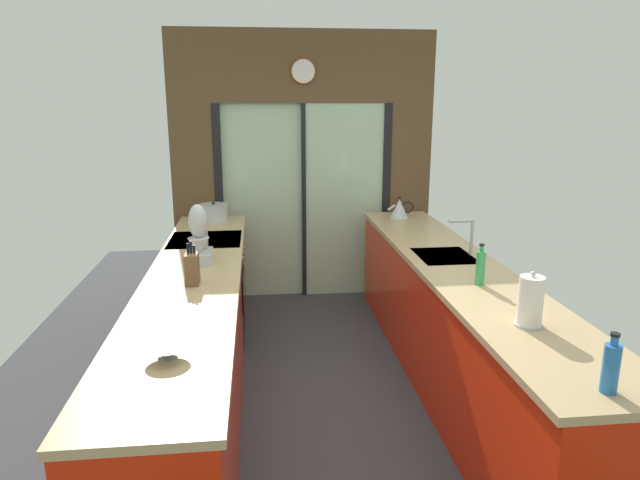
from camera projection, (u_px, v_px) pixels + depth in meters
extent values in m
cube|color=#38383D|center=(324.00, 373.00, 4.33)|extent=(5.04, 7.60, 0.02)
cube|color=brown|center=(303.00, 66.00, 5.48)|extent=(2.64, 0.08, 0.70)
cube|color=#B2D1AD|center=(263.00, 203.00, 5.79)|extent=(0.80, 0.02, 2.00)
cube|color=#B2D1AD|center=(344.00, 202.00, 5.84)|extent=(0.80, 0.02, 2.00)
cube|color=black|center=(220.00, 204.00, 5.72)|extent=(0.08, 0.10, 2.00)
cube|color=black|center=(385.00, 201.00, 5.91)|extent=(0.08, 0.10, 2.00)
cube|color=black|center=(304.00, 202.00, 5.81)|extent=(0.04, 0.10, 2.00)
cube|color=brown|center=(195.00, 205.00, 5.69)|extent=(0.42, 0.08, 2.00)
cube|color=brown|center=(408.00, 200.00, 5.93)|extent=(0.42, 0.08, 2.00)
cylinder|color=white|center=(303.00, 71.00, 5.44)|extent=(0.22, 0.03, 0.22)
torus|color=#DB4C23|center=(303.00, 71.00, 5.44)|extent=(0.24, 0.02, 0.24)
cube|color=red|center=(186.00, 387.00, 3.23)|extent=(0.58, 2.55, 0.88)
cube|color=red|center=(214.00, 272.00, 5.35)|extent=(0.58, 0.65, 0.88)
cube|color=tan|center=(193.00, 277.00, 3.72)|extent=(0.62, 3.80, 0.04)
cube|color=red|center=(455.00, 329.00, 4.03)|extent=(0.58, 3.80, 0.88)
cube|color=tan|center=(459.00, 268.00, 3.91)|extent=(0.62, 3.80, 0.04)
cube|color=#B7BABC|center=(444.00, 259.00, 4.15)|extent=(0.40, 0.48, 0.05)
cylinder|color=#B7BABC|center=(472.00, 237.00, 4.14)|extent=(0.02, 0.02, 0.27)
cylinder|color=#B7BABC|center=(461.00, 221.00, 4.10)|extent=(0.18, 0.02, 0.02)
cube|color=black|center=(208.00, 294.00, 4.75)|extent=(0.58, 0.60, 0.88)
cube|color=black|center=(243.00, 288.00, 4.77)|extent=(0.01, 0.48, 0.28)
cube|color=black|center=(206.00, 241.00, 4.63)|extent=(0.58, 0.60, 0.03)
cylinder|color=#B7BABC|center=(242.00, 258.00, 4.52)|extent=(0.02, 0.04, 0.04)
cylinder|color=#B7BABC|center=(243.00, 252.00, 4.69)|extent=(0.02, 0.04, 0.04)
cylinder|color=#B7BABC|center=(243.00, 247.00, 4.86)|extent=(0.02, 0.04, 0.04)
cylinder|color=gray|center=(168.00, 358.00, 2.51)|extent=(0.09, 0.09, 0.01)
cone|color=gray|center=(167.00, 352.00, 2.50)|extent=(0.19, 0.19, 0.05)
cube|color=brown|center=(192.00, 269.00, 3.50)|extent=(0.08, 0.14, 0.20)
cylinder|color=black|center=(188.00, 249.00, 3.46)|extent=(0.02, 0.02, 0.07)
cylinder|color=black|center=(191.00, 248.00, 3.46)|extent=(0.02, 0.02, 0.09)
cylinder|color=black|center=(194.00, 250.00, 3.47)|extent=(0.02, 0.02, 0.06)
cube|color=#B7BABC|center=(200.00, 257.00, 3.97)|extent=(0.17, 0.26, 0.08)
cube|color=#B7BABC|center=(200.00, 234.00, 4.04)|extent=(0.10, 0.08, 0.20)
ellipsoid|color=#B7BABC|center=(198.00, 221.00, 3.90)|extent=(0.13, 0.12, 0.24)
cone|color=#B7BABC|center=(199.00, 247.00, 3.93)|extent=(0.15, 0.15, 0.13)
cylinder|color=#B7BABC|center=(214.00, 213.00, 5.30)|extent=(0.26, 0.26, 0.15)
cylinder|color=#B7BABC|center=(213.00, 205.00, 5.28)|extent=(0.27, 0.27, 0.01)
sphere|color=black|center=(213.00, 203.00, 5.28)|extent=(0.03, 0.03, 0.03)
cone|color=#B7BABC|center=(399.00, 208.00, 5.44)|extent=(0.17, 0.17, 0.18)
sphere|color=black|center=(400.00, 198.00, 5.41)|extent=(0.03, 0.03, 0.03)
cylinder|color=#B7BABC|center=(391.00, 208.00, 5.43)|extent=(0.08, 0.02, 0.07)
torus|color=black|center=(408.00, 207.00, 5.44)|extent=(0.12, 0.01, 0.12)
cylinder|color=#286BB7|center=(611.00, 369.00, 2.21)|extent=(0.07, 0.07, 0.20)
cylinder|color=#286BB7|center=(615.00, 341.00, 2.18)|extent=(0.03, 0.03, 0.04)
cylinder|color=black|center=(615.00, 335.00, 2.17)|extent=(0.04, 0.04, 0.01)
cylinder|color=#339E56|center=(480.00, 268.00, 3.48)|extent=(0.06, 0.06, 0.21)
cylinder|color=#339E56|center=(482.00, 249.00, 3.45)|extent=(0.03, 0.03, 0.04)
cylinder|color=black|center=(482.00, 245.00, 3.44)|extent=(0.03, 0.03, 0.01)
cylinder|color=#B7BABC|center=(528.00, 324.00, 2.88)|extent=(0.14, 0.14, 0.01)
cylinder|color=white|center=(531.00, 300.00, 2.84)|extent=(0.13, 0.13, 0.25)
sphere|color=#B7BABC|center=(533.00, 274.00, 2.81)|extent=(0.03, 0.03, 0.03)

